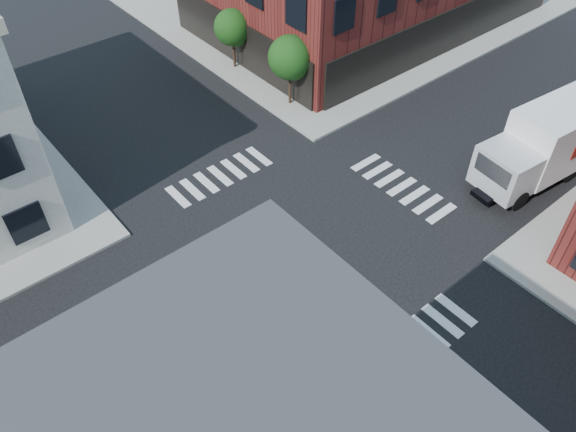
% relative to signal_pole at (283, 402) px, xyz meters
% --- Properties ---
extents(ground, '(120.00, 120.00, 0.00)m').
position_rel_signal_pole_xyz_m(ground, '(6.72, 6.68, -2.86)').
color(ground, black).
rests_on(ground, ground).
extents(tree_near, '(2.69, 2.69, 4.49)m').
position_rel_signal_pole_xyz_m(tree_near, '(14.28, 16.65, 0.30)').
color(tree_near, black).
rests_on(tree_near, ground).
extents(tree_far, '(2.43, 2.43, 4.07)m').
position_rel_signal_pole_xyz_m(tree_far, '(14.28, 22.65, 0.02)').
color(tree_far, black).
rests_on(tree_far, ground).
extents(signal_pole, '(1.29, 1.24, 4.60)m').
position_rel_signal_pole_xyz_m(signal_pole, '(0.00, 0.00, 0.00)').
color(signal_pole, black).
rests_on(signal_pole, ground).
extents(box_truck, '(9.34, 3.73, 4.14)m').
position_rel_signal_pole_xyz_m(box_truck, '(20.60, 2.61, -0.71)').
color(box_truck, white).
rests_on(box_truck, ground).
extents(traffic_cone, '(0.39, 0.39, 0.63)m').
position_rel_signal_pole_xyz_m(traffic_cone, '(1.02, 2.00, -2.55)').
color(traffic_cone, '#DE5009').
rests_on(traffic_cone, ground).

